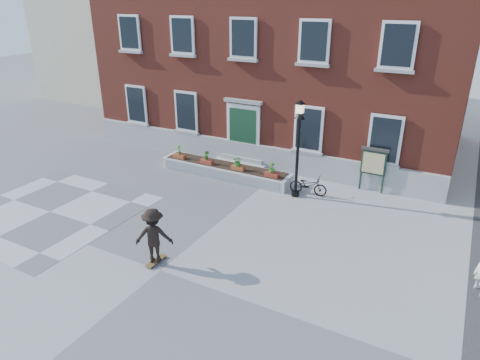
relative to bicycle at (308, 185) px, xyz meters
The scene contains 9 objects.
ground 7.39m from the bicycle, 105.41° to the right, with size 100.00×100.00×0.00m, color gray.
checker_patch 10.05m from the bicycle, 142.47° to the right, with size 6.00×6.00×0.01m, color #5F5F61.
distant_building 24.53m from the bicycle, 147.16° to the left, with size 10.00×12.00×13.00m, color beige.
bicycle is the anchor object (origin of this frame).
brick_building 9.88m from the bicycle, 119.99° to the left, with size 18.40×10.85×12.60m.
planter_assembly 3.95m from the bicycle, behind, with size 6.20×1.12×1.15m.
lamp_post 2.21m from the bicycle, 134.62° to the right, with size 0.40×0.40×3.93m.
notice_board 2.79m from the bicycle, 35.12° to the left, with size 1.10×0.16×1.87m.
skateboarder 7.26m from the bicycle, 108.78° to the right, with size 1.29×1.10×1.81m.
Camera 1 is at (7.09, -8.13, 7.41)m, focal length 32.00 mm.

